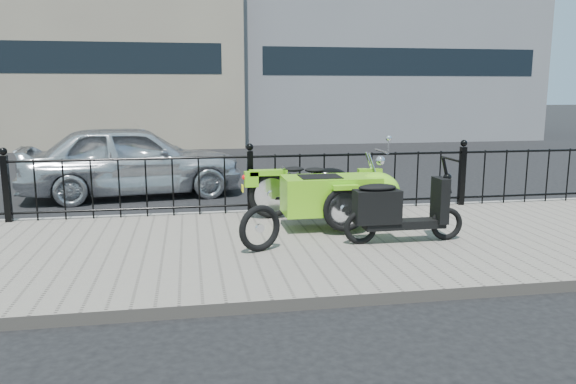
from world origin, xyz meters
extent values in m
plane|color=black|center=(0.00, 0.00, 0.00)|extent=(120.00, 120.00, 0.00)
cube|color=gray|center=(0.00, -0.50, 0.06)|extent=(30.00, 3.80, 0.12)
cube|color=gray|center=(0.00, 1.44, 0.06)|extent=(30.00, 0.10, 0.12)
cylinder|color=black|center=(0.00, 1.30, 0.99)|extent=(14.00, 0.04, 0.04)
cylinder|color=black|center=(0.00, 1.30, 0.24)|extent=(14.00, 0.04, 0.04)
cube|color=black|center=(-3.50, 1.30, 0.60)|extent=(0.09, 0.09, 0.96)
sphere|color=black|center=(-3.50, 1.30, 1.14)|extent=(0.11, 0.11, 0.11)
cube|color=black|center=(0.00, 1.30, 0.60)|extent=(0.09, 0.09, 0.96)
sphere|color=black|center=(0.00, 1.30, 1.14)|extent=(0.11, 0.11, 0.11)
cube|color=black|center=(3.50, 1.30, 0.60)|extent=(0.09, 0.09, 0.96)
sphere|color=black|center=(3.50, 1.30, 1.14)|extent=(0.11, 0.11, 0.11)
cube|color=black|center=(-6.00, 12.02, 3.00)|extent=(12.50, 0.06, 1.00)
cube|color=black|center=(7.00, 13.02, 3.00)|extent=(10.50, 0.06, 1.00)
torus|color=black|center=(1.77, 0.86, 0.46)|extent=(0.69, 0.09, 0.69)
torus|color=black|center=(0.27, 0.86, 0.46)|extent=(0.69, 0.09, 0.69)
torus|color=black|center=(1.07, -0.28, 0.46)|extent=(0.60, 0.08, 0.60)
cube|color=gray|center=(1.02, 0.86, 0.48)|extent=(0.34, 0.22, 0.24)
cylinder|color=black|center=(1.02, 0.86, 0.41)|extent=(1.40, 0.04, 0.04)
ellipsoid|color=black|center=(1.14, 0.86, 0.72)|extent=(0.54, 0.29, 0.26)
cylinder|color=silver|center=(1.95, 0.86, 1.08)|extent=(0.03, 0.56, 0.03)
cylinder|color=silver|center=(1.83, 0.86, 0.77)|extent=(0.25, 0.04, 0.59)
sphere|color=silver|center=(1.93, 0.86, 0.95)|extent=(0.15, 0.15, 0.15)
cube|color=#7CD81C|center=(1.77, 0.86, 0.79)|extent=(0.36, 0.12, 0.06)
cube|color=#7CD81C|center=(0.22, 0.86, 0.80)|extent=(0.55, 0.16, 0.08)
ellipsoid|color=black|center=(0.92, 0.86, 0.82)|extent=(0.31, 0.22, 0.08)
ellipsoid|color=black|center=(0.60, 0.86, 0.84)|extent=(0.31, 0.22, 0.08)
sphere|color=red|center=(-0.13, 0.86, 0.74)|extent=(0.07, 0.07, 0.07)
cube|color=yellow|center=(-0.15, 0.96, 0.56)|extent=(0.02, 0.14, 0.10)
cube|color=#7CD81C|center=(0.97, 0.11, 0.59)|extent=(1.30, 0.62, 0.50)
ellipsoid|color=#7CD81C|center=(1.62, 0.11, 0.61)|extent=(0.65, 0.60, 0.54)
cube|color=black|center=(0.82, 0.11, 0.82)|extent=(0.55, 0.43, 0.06)
cube|color=#7CD81C|center=(1.07, -0.28, 0.76)|extent=(0.34, 0.11, 0.06)
torus|color=black|center=(2.27, -0.72, 0.33)|extent=(0.42, 0.07, 0.42)
torus|color=black|center=(1.14, -0.72, 0.33)|extent=(0.42, 0.07, 0.42)
cube|color=black|center=(1.71, -0.72, 0.35)|extent=(1.03, 0.23, 0.10)
cube|color=black|center=(1.34, -0.72, 0.58)|extent=(0.57, 0.27, 0.41)
ellipsoid|color=black|center=(1.34, -0.72, 0.82)|extent=(0.48, 0.24, 0.09)
cube|color=black|center=(2.17, -0.72, 0.64)|extent=(0.12, 0.31, 0.57)
cylinder|color=black|center=(2.24, -0.72, 0.94)|extent=(0.16, 0.04, 0.46)
cylinder|color=black|center=(2.28, -0.72, 1.15)|extent=(0.03, 0.45, 0.03)
torus|color=black|center=(-0.12, -0.83, 0.40)|extent=(0.54, 0.31, 0.56)
imported|color=silver|center=(-1.96, 3.69, 0.69)|extent=(4.23, 2.14, 1.38)
camera|label=1|loc=(-0.91, -7.17, 2.00)|focal=35.00mm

